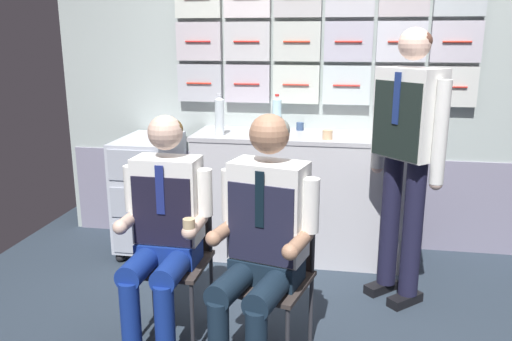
{
  "coord_description": "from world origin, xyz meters",
  "views": [
    {
      "loc": [
        0.17,
        -2.61,
        1.63
      ],
      "look_at": [
        -0.29,
        0.12,
        0.91
      ],
      "focal_mm": 36.0,
      "sensor_mm": 36.0,
      "label": 1
    }
  ],
  "objects_px": {
    "folding_chair_center": "(274,259)",
    "service_trolley": "(150,191)",
    "sparkling_bottle_green": "(277,114)",
    "coffee_cup_spare": "(300,126)",
    "crew_member_left": "(163,225)",
    "crew_member_standing": "(407,144)",
    "folding_chair_left": "(175,242)",
    "crew_member_center": "(262,235)"
  },
  "relations": [
    {
      "from": "folding_chair_center",
      "to": "service_trolley",
      "type": "bearing_deg",
      "value": 133.66
    },
    {
      "from": "sparkling_bottle_green",
      "to": "coffee_cup_spare",
      "type": "relative_size",
      "value": 4.73
    },
    {
      "from": "crew_member_left",
      "to": "crew_member_standing",
      "type": "bearing_deg",
      "value": 29.84
    },
    {
      "from": "crew_member_standing",
      "to": "sparkling_bottle_green",
      "type": "xyz_separation_m",
      "value": [
        -0.88,
        0.69,
        0.07
      ]
    },
    {
      "from": "folding_chair_left",
      "to": "crew_member_standing",
      "type": "xyz_separation_m",
      "value": [
        1.28,
        0.57,
        0.48
      ]
    },
    {
      "from": "crew_member_left",
      "to": "sparkling_bottle_green",
      "type": "distance_m",
      "value": 1.53
    },
    {
      "from": "folding_chair_center",
      "to": "crew_member_center",
      "type": "height_order",
      "value": "crew_member_center"
    },
    {
      "from": "folding_chair_left",
      "to": "coffee_cup_spare",
      "type": "relative_size",
      "value": 14.41
    },
    {
      "from": "crew_member_standing",
      "to": "coffee_cup_spare",
      "type": "xyz_separation_m",
      "value": [
        -0.71,
        0.75,
        -0.03
      ]
    },
    {
      "from": "sparkling_bottle_green",
      "to": "service_trolley",
      "type": "bearing_deg",
      "value": -167.23
    },
    {
      "from": "crew_member_left",
      "to": "service_trolley",
      "type": "bearing_deg",
      "value": 114.27
    },
    {
      "from": "service_trolley",
      "to": "crew_member_left",
      "type": "distance_m",
      "value": 1.35
    },
    {
      "from": "service_trolley",
      "to": "folding_chair_center",
      "type": "height_order",
      "value": "service_trolley"
    },
    {
      "from": "crew_member_left",
      "to": "sparkling_bottle_green",
      "type": "height_order",
      "value": "crew_member_left"
    },
    {
      "from": "service_trolley",
      "to": "crew_member_left",
      "type": "height_order",
      "value": "crew_member_left"
    },
    {
      "from": "folding_chair_center",
      "to": "sparkling_bottle_green",
      "type": "distance_m",
      "value": 1.51
    },
    {
      "from": "folding_chair_left",
      "to": "crew_member_center",
      "type": "xyz_separation_m",
      "value": [
        0.54,
        -0.28,
        0.19
      ]
    },
    {
      "from": "crew_member_left",
      "to": "coffee_cup_spare",
      "type": "distance_m",
      "value": 1.62
    },
    {
      "from": "service_trolley",
      "to": "sparkling_bottle_green",
      "type": "height_order",
      "value": "sparkling_bottle_green"
    },
    {
      "from": "crew_member_left",
      "to": "crew_member_center",
      "type": "xyz_separation_m",
      "value": [
        0.54,
        -0.12,
        0.03
      ]
    },
    {
      "from": "folding_chair_center",
      "to": "sparkling_bottle_green",
      "type": "relative_size",
      "value": 3.05
    },
    {
      "from": "folding_chair_left",
      "to": "crew_member_standing",
      "type": "bearing_deg",
      "value": 24.15
    },
    {
      "from": "crew_member_left",
      "to": "sparkling_bottle_green",
      "type": "xyz_separation_m",
      "value": [
        0.41,
        1.43,
        0.39
      ]
    },
    {
      "from": "sparkling_bottle_green",
      "to": "coffee_cup_spare",
      "type": "height_order",
      "value": "sparkling_bottle_green"
    },
    {
      "from": "folding_chair_left",
      "to": "crew_member_standing",
      "type": "relative_size",
      "value": 0.5
    },
    {
      "from": "coffee_cup_spare",
      "to": "crew_member_center",
      "type": "bearing_deg",
      "value": -91.4
    },
    {
      "from": "crew_member_left",
      "to": "folding_chair_center",
      "type": "relative_size",
      "value": 1.47
    },
    {
      "from": "crew_member_left",
      "to": "crew_member_center",
      "type": "relative_size",
      "value": 0.97
    },
    {
      "from": "crew_member_left",
      "to": "sparkling_bottle_green",
      "type": "relative_size",
      "value": 4.48
    },
    {
      "from": "folding_chair_left",
      "to": "crew_member_left",
      "type": "height_order",
      "value": "crew_member_left"
    },
    {
      "from": "sparkling_bottle_green",
      "to": "crew_member_standing",
      "type": "bearing_deg",
      "value": -38.28
    },
    {
      "from": "folding_chair_left",
      "to": "folding_chair_center",
      "type": "distance_m",
      "value": 0.59
    },
    {
      "from": "crew_member_standing",
      "to": "folding_chair_left",
      "type": "bearing_deg",
      "value": -155.85
    },
    {
      "from": "crew_member_standing",
      "to": "coffee_cup_spare",
      "type": "relative_size",
      "value": 28.66
    },
    {
      "from": "crew_member_center",
      "to": "crew_member_standing",
      "type": "relative_size",
      "value": 0.76
    },
    {
      "from": "service_trolley",
      "to": "crew_member_standing",
      "type": "height_order",
      "value": "crew_member_standing"
    },
    {
      "from": "service_trolley",
      "to": "folding_chair_left",
      "type": "xyz_separation_m",
      "value": [
        0.55,
        -1.05,
        0.04
      ]
    },
    {
      "from": "sparkling_bottle_green",
      "to": "coffee_cup_spare",
      "type": "xyz_separation_m",
      "value": [
        0.17,
        0.06,
        -0.1
      ]
    },
    {
      "from": "folding_chair_left",
      "to": "crew_member_left",
      "type": "bearing_deg",
      "value": -91.31
    },
    {
      "from": "crew_member_standing",
      "to": "sparkling_bottle_green",
      "type": "distance_m",
      "value": 1.12
    },
    {
      "from": "service_trolley",
      "to": "folding_chair_left",
      "type": "height_order",
      "value": "service_trolley"
    },
    {
      "from": "crew_member_left",
      "to": "crew_member_standing",
      "type": "xyz_separation_m",
      "value": [
        1.28,
        0.74,
        0.32
      ]
    }
  ]
}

